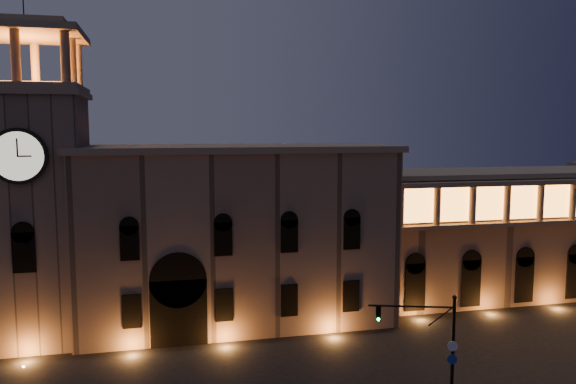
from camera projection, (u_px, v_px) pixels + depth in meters
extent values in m
cube|color=#7A6050|center=(237.00, 237.00, 56.04)|extent=(30.00, 12.00, 17.00)
cube|color=#88735E|center=(236.00, 148.00, 55.06)|extent=(30.80, 12.80, 0.60)
cube|color=black|center=(179.00, 311.00, 50.08)|extent=(5.00, 1.40, 6.00)
cylinder|color=black|center=(178.00, 278.00, 49.75)|extent=(5.00, 1.40, 5.00)
cube|color=orange|center=(179.00, 314.00, 49.91)|extent=(4.20, 0.20, 5.00)
cube|color=#7A6050|center=(34.00, 220.00, 50.66)|extent=(9.00, 9.00, 22.00)
cube|color=#88735E|center=(28.00, 94.00, 49.41)|extent=(9.80, 9.80, 0.50)
cylinder|color=black|center=(18.00, 156.00, 45.46)|extent=(4.60, 0.35, 4.60)
cylinder|color=beige|center=(18.00, 156.00, 45.32)|extent=(4.00, 0.12, 4.00)
cube|color=#88735E|center=(28.00, 88.00, 49.35)|extent=(9.40, 9.40, 0.50)
cube|color=orange|center=(27.00, 85.00, 49.32)|extent=(6.80, 6.80, 0.15)
cylinder|color=#88735E|center=(15.00, 56.00, 45.41)|extent=(0.76, 0.76, 4.20)
cylinder|color=#88735E|center=(65.00, 57.00, 46.26)|extent=(0.76, 0.76, 4.20)
cylinder|color=#88735E|center=(35.00, 66.00, 52.77)|extent=(0.76, 0.76, 4.20)
cylinder|color=#88735E|center=(78.00, 67.00, 53.62)|extent=(0.76, 0.76, 4.20)
cylinder|color=#88735E|center=(72.00, 62.00, 49.94)|extent=(0.76, 0.76, 4.20)
cube|color=#88735E|center=(25.00, 33.00, 48.82)|extent=(9.80, 9.80, 0.60)
cube|color=#88735E|center=(24.00, 26.00, 48.75)|extent=(7.50, 7.50, 0.60)
cube|color=#765C4B|center=(523.00, 234.00, 65.74)|extent=(40.00, 10.00, 14.00)
cube|color=#88735E|center=(525.00, 172.00, 64.93)|extent=(40.60, 10.60, 0.50)
cube|color=#88735E|center=(556.00, 222.00, 60.16)|extent=(40.00, 1.20, 0.40)
cube|color=#88735E|center=(558.00, 182.00, 59.68)|extent=(40.00, 1.40, 0.50)
cube|color=orange|center=(553.00, 201.00, 60.45)|extent=(38.00, 0.15, 3.60)
cylinder|color=#88735E|center=(400.00, 207.00, 55.89)|extent=(0.70, 0.70, 4.00)
cylinder|color=#88735E|center=(437.00, 205.00, 56.78)|extent=(0.70, 0.70, 4.00)
cylinder|color=#88735E|center=(473.00, 204.00, 57.68)|extent=(0.70, 0.70, 4.00)
cylinder|color=#88735E|center=(507.00, 203.00, 58.57)|extent=(0.70, 0.70, 4.00)
cylinder|color=#88735E|center=(541.00, 202.00, 59.47)|extent=(0.70, 0.70, 4.00)
cylinder|color=#88735E|center=(573.00, 201.00, 60.36)|extent=(0.70, 0.70, 4.00)
cylinder|color=black|center=(453.00, 357.00, 37.63)|extent=(0.23, 0.23, 7.95)
sphere|color=black|center=(455.00, 298.00, 37.18)|extent=(0.32, 0.32, 0.32)
cylinder|color=black|center=(411.00, 306.00, 37.48)|extent=(5.46, 1.84, 0.14)
cube|color=black|center=(378.00, 314.00, 37.71)|extent=(0.42, 0.41, 0.97)
cylinder|color=#0CE53F|center=(378.00, 319.00, 37.56)|extent=(0.22, 0.15, 0.20)
cylinder|color=silver|center=(453.00, 346.00, 37.39)|extent=(0.66, 0.25, 0.68)
cylinder|color=navy|center=(452.00, 359.00, 37.49)|extent=(0.66, 0.25, 0.68)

